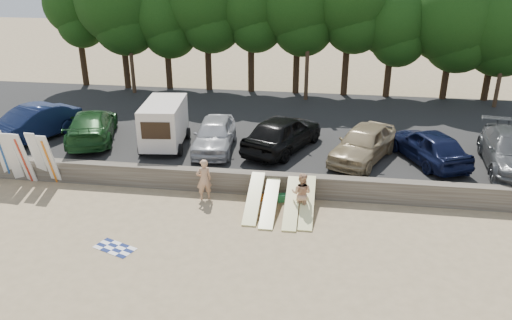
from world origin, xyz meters
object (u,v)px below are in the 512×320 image
object	(u,v)px
car_4	(363,143)
car_5	(429,146)
car_0	(30,124)
car_6	(512,152)
car_2	(214,134)
car_3	(283,133)
car_1	(92,125)
box_trailer	(164,122)
cooler	(282,198)
beachgoer_b	(302,194)
beachgoer_a	(204,179)

from	to	relation	value
car_4	car_5	world-z (taller)	car_4
car_0	car_6	size ratio (longest dim) A/B	0.93
car_2	car_3	world-z (taller)	car_3
car_1	car_2	distance (m)	6.63
car_5	box_trailer	bearing A→B (deg)	-24.54
car_1	cooler	world-z (taller)	car_1
car_6	beachgoer_b	distance (m)	10.19
beachgoer_a	cooler	size ratio (longest dim) A/B	4.82
beachgoer_b	car_0	bearing A→B (deg)	-5.41
beachgoer_a	cooler	world-z (taller)	beachgoer_a
car_5	beachgoer_b	distance (m)	7.28
car_6	beachgoer_a	world-z (taller)	car_6
box_trailer	car_3	bearing A→B (deg)	-2.25
car_3	car_4	bearing A→B (deg)	-166.76
box_trailer	beachgoer_a	size ratio (longest dim) A/B	2.09
box_trailer	car_6	xyz separation A→B (m)	(16.39, -0.35, -0.47)
car_6	beachgoer_b	xyz separation A→B (m)	(-9.20, -4.32, -0.65)
car_4	car_5	distance (m)	3.02
car_4	car_1	bearing A→B (deg)	-158.57
box_trailer	car_6	bearing A→B (deg)	-7.69
car_3	cooler	world-z (taller)	car_3
car_0	cooler	xyz separation A→B (m)	(13.51, -3.62, -1.42)
car_2	car_5	world-z (taller)	car_5
car_5	cooler	bearing A→B (deg)	5.38
beachgoer_b	cooler	size ratio (longest dim) A/B	4.62
car_0	car_4	bearing A→B (deg)	22.83
car_1	car_5	distance (m)	16.88
box_trailer	car_0	bearing A→B (deg)	174.70
car_0	beachgoer_a	size ratio (longest dim) A/B	2.92
car_3	car_6	xyz separation A→B (m)	(10.48, -0.79, -0.08)
car_5	car_2	bearing A→B (deg)	-24.78
car_5	beachgoer_a	world-z (taller)	car_5
car_6	cooler	world-z (taller)	car_6
car_0	car_2	distance (m)	9.74
car_1	car_5	bearing A→B (deg)	160.17
car_1	beachgoer_b	distance (m)	12.36
car_2	beachgoer_b	xyz separation A→B (m)	(4.64, -4.70, -0.61)
car_0	car_2	world-z (taller)	car_0
beachgoer_a	cooler	bearing A→B (deg)	155.99
box_trailer	car_1	xyz separation A→B (m)	(-4.07, 0.40, -0.50)
beachgoer_a	box_trailer	bearing A→B (deg)	-81.64
box_trailer	car_4	bearing A→B (deg)	-8.03
beachgoer_a	beachgoer_b	bearing A→B (deg)	142.73
car_6	car_2	bearing A→B (deg)	-175.77
car_4	car_3	bearing A→B (deg)	-166.07
car_4	beachgoer_a	bearing A→B (deg)	-126.94
car_4	cooler	xyz separation A→B (m)	(-3.47, -3.49, -1.37)
car_2	car_5	xyz separation A→B (m)	(10.26, -0.12, 0.01)
car_6	car_5	bearing A→B (deg)	-178.39
car_6	car_0	bearing A→B (deg)	-174.71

